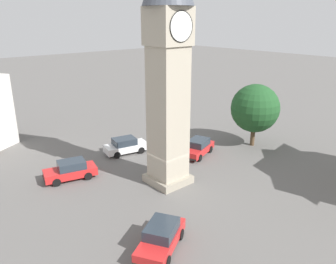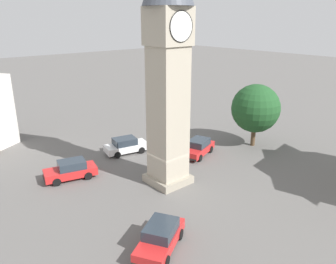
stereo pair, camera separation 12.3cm
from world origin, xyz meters
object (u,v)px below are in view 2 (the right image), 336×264
object	(u,v)px
car_red_corner	(160,237)
tree	(256,108)
car_silver_kerb	(126,146)
car_black_far	(198,147)
pedestrian	(164,131)
car_white_side	(71,170)
clock_tower	(168,39)

from	to	relation	value
car_red_corner	tree	bearing A→B (deg)	20.14
car_silver_kerb	tree	world-z (taller)	tree
car_black_far	pedestrian	distance (m)	5.37
car_black_far	car_white_side	bearing A→B (deg)	164.23
clock_tower	tree	distance (m)	13.85
pedestrian	tree	xyz separation A→B (m)	(5.89, -7.21, 2.89)
car_white_side	car_red_corner	bearing A→B (deg)	-90.14
car_red_corner	pedestrian	xyz separation A→B (m)	(11.60, 13.63, 0.25)
car_silver_kerb	tree	bearing A→B (deg)	-31.38
car_silver_kerb	pedestrian	size ratio (longest dim) A/B	2.59
clock_tower	car_white_side	bearing A→B (deg)	135.08
clock_tower	car_black_far	bearing A→B (deg)	22.21
pedestrian	tree	size ratio (longest dim) A/B	0.27
tree	pedestrian	bearing A→B (deg)	129.23
car_red_corner	car_white_side	bearing A→B (deg)	89.86
car_silver_kerb	clock_tower	bearing A→B (deg)	-96.71
clock_tower	car_silver_kerb	world-z (taller)	clock_tower
car_white_side	car_black_far	distance (m)	11.83
car_silver_kerb	car_red_corner	xyz separation A→B (m)	(-6.47, -13.13, 0.00)
car_silver_kerb	car_black_far	size ratio (longest dim) A/B	0.99
car_white_side	clock_tower	bearing A→B (deg)	-44.92
pedestrian	car_red_corner	bearing A→B (deg)	-130.39
car_silver_kerb	car_white_side	bearing A→B (deg)	-165.63
clock_tower	car_black_far	world-z (taller)	clock_tower
car_red_corner	car_black_far	size ratio (longest dim) A/B	0.99
car_silver_kerb	pedestrian	xyz separation A→B (m)	(5.13, 0.50, 0.25)
car_red_corner	clock_tower	bearing A→B (deg)	46.41
pedestrian	clock_tower	bearing A→B (deg)	-127.73
pedestrian	tree	bearing A→B (deg)	-50.77
car_white_side	tree	xyz separation A→B (m)	(17.46, -5.07, 3.14)
car_silver_kerb	car_black_far	bearing A→B (deg)	-44.56
car_black_far	tree	size ratio (longest dim) A/B	0.71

